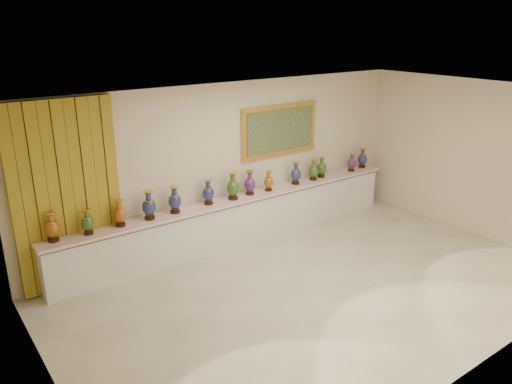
{
  "coord_description": "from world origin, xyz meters",
  "views": [
    {
      "loc": [
        -4.94,
        -5.0,
        4.02
      ],
      "look_at": [
        -0.01,
        1.7,
        1.16
      ],
      "focal_mm": 35.0,
      "sensor_mm": 36.0,
      "label": 1
    }
  ],
  "objects_px": {
    "counter": "(239,220)",
    "vase_0": "(52,228)",
    "vase_1": "(88,223)",
    "vase_2": "(120,214)"
  },
  "relations": [
    {
      "from": "counter",
      "to": "vase_0",
      "type": "bearing_deg",
      "value": 179.83
    },
    {
      "from": "counter",
      "to": "vase_0",
      "type": "relative_size",
      "value": 15.76
    },
    {
      "from": "counter",
      "to": "vase_0",
      "type": "xyz_separation_m",
      "value": [
        -3.34,
        0.01,
        0.67
      ]
    },
    {
      "from": "vase_0",
      "to": "vase_2",
      "type": "xyz_separation_m",
      "value": [
        1.03,
        -0.04,
        -0.01
      ]
    },
    {
      "from": "counter",
      "to": "vase_2",
      "type": "distance_m",
      "value": 2.4
    },
    {
      "from": "vase_1",
      "to": "vase_2",
      "type": "height_order",
      "value": "vase_2"
    },
    {
      "from": "counter",
      "to": "vase_2",
      "type": "height_order",
      "value": "vase_2"
    },
    {
      "from": "vase_0",
      "to": "vase_1",
      "type": "bearing_deg",
      "value": -5.51
    },
    {
      "from": "counter",
      "to": "vase_1",
      "type": "relative_size",
      "value": 17.74
    },
    {
      "from": "counter",
      "to": "vase_1",
      "type": "height_order",
      "value": "vase_1"
    }
  ]
}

